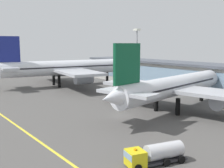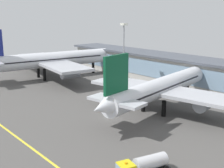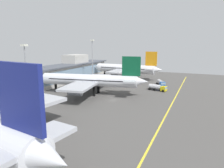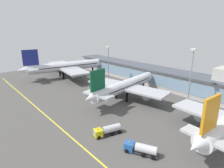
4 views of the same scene
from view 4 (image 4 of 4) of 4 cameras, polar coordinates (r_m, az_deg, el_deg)
ground_plane at (r=84.81m, az=-4.93°, el=-5.64°), size 185.85×185.85×0.00m
taxiway_centreline_stripe at (r=75.38m, az=-18.80°, el=-9.50°), size 148.68×0.50×0.01m
terminal_building at (r=110.81m, az=13.89°, el=2.29°), size 135.75×14.00×15.30m
airliner_near_left at (r=130.32m, az=-13.67°, el=5.16°), size 50.90×60.03×19.59m
airliner_near_right at (r=87.79m, az=4.08°, el=-0.54°), size 41.36×51.25×16.98m
fuel_tanker_truck at (r=60.31m, az=-1.54°, el=-13.83°), size 4.83×9.36×2.90m
baggage_tug_near at (r=53.19m, az=8.46°, el=-18.66°), size 9.18×6.22×2.90m
apron_light_mast_west at (r=110.93m, az=-1.13°, el=7.55°), size 1.80×1.80×21.93m
apron_light_mast_centre at (r=80.98m, az=22.86°, el=3.84°), size 1.80×1.80×24.49m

